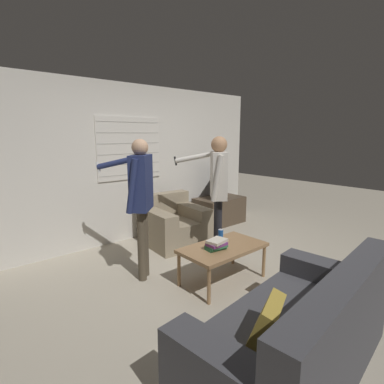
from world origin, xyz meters
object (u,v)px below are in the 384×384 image
Objects in this scene: book_stack at (216,244)px; spare_remote at (215,241)px; armchair_beige at (173,224)px; person_right_standing at (218,181)px; soda_can at (221,234)px; floor_fan at (194,222)px; couch_blue at (298,335)px; coffee_table at (223,250)px; tv at (220,184)px; person_left_standing at (140,193)px.

book_stack is 0.26m from spare_remote.
armchair_beige is 0.56× the size of person_right_standing.
soda_can reaches higher than floor_fan.
coffee_table is at bearing 59.59° from couch_blue.
couch_blue is 3.00× the size of tv.
soda_can is at bearing -75.54° from person_left_standing.
spare_remote reaches higher than floor_fan.
armchair_beige reaches higher than spare_remote.
armchair_beige is at bearing 65.15° from couch_blue.
couch_blue reaches higher than coffee_table.
book_stack reaches higher than floor_fan.
tv is at bearing 5.50° from floor_fan.
person_right_standing is 13.71× the size of soda_can.
spare_remote is (0.03, 0.17, 0.05)m from coffee_table.
tv reaches higher than coffee_table.
soda_can is at bearing 7.57° from tv.
person_left_standing reaches higher than armchair_beige.
floor_fan is at bearing 39.72° from spare_remote.
person_left_standing is 0.99× the size of person_right_standing.
book_stack is 0.36m from soda_can.
spare_remote is (0.64, 1.51, 0.15)m from couch_blue.
tv is at bearing -20.62° from person_left_standing.
tv reaches higher than soda_can.
coffee_table is 0.19m from spare_remote.
tv reaches higher than floor_fan.
person_right_standing reaches higher than couch_blue.
armchair_beige is 1.47m from tv.
couch_blue is at bearing -170.32° from person_right_standing.
spare_remote is at bearing 81.28° from armchair_beige.
person_right_standing is 1.50m from floor_fan.
soda_can is (0.84, -0.52, -0.56)m from person_left_standing.
book_stack reaches higher than coffee_table.
person_right_standing is 12.70× the size of spare_remote.
person_left_standing is 4.57× the size of floor_fan.
tv is 4.67× the size of spare_remote.
book_stack is at bearing 76.92° from armchair_beige.
tv is 2.55m from book_stack.
armchair_beige reaches higher than coffee_table.
armchair_beige is 1.46m from person_left_standing.
person_right_standing is at bearing 50.16° from coffee_table.
soda_can is (0.77, 1.53, 0.20)m from couch_blue.
book_stack is at bearing 173.67° from person_right_standing.
armchair_beige is at bearing 76.54° from coffee_table.
floor_fan is at bearing -31.48° from tv.
tv reaches higher than spare_remote.
tv is 2.48× the size of book_stack.
armchair_beige reaches higher than soda_can.
couch_blue is 1.86× the size of coffee_table.
armchair_beige is 0.57× the size of person_left_standing.
person_right_standing is (0.15, -0.85, 0.79)m from armchair_beige.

